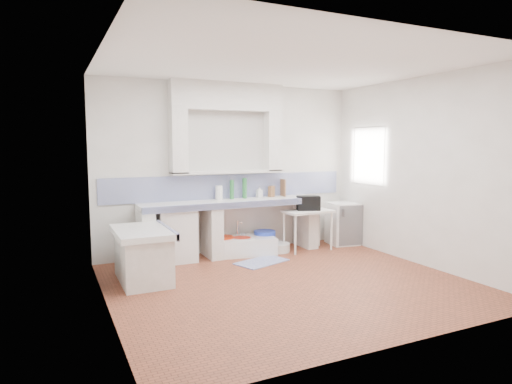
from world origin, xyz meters
name	(u,v)px	position (x,y,z in m)	size (l,w,h in m)	color
floor	(289,283)	(0.00, 0.00, 0.00)	(4.50, 4.50, 0.00)	brown
ceiling	(290,64)	(0.00, 0.00, 2.80)	(4.50, 4.50, 0.00)	white
wall_back	(231,168)	(0.00, 2.00, 1.40)	(4.50, 4.50, 0.00)	white
wall_front	(404,191)	(0.00, -2.00, 1.40)	(4.50, 4.50, 0.00)	white
wall_left	(104,183)	(-2.25, 0.00, 1.40)	(4.50, 4.50, 0.00)	white
wall_right	(421,172)	(2.25, 0.00, 1.40)	(4.50, 4.50, 0.00)	white
alcove_mass	(227,96)	(-0.10, 1.88, 2.58)	(1.90, 0.25, 0.45)	white
window_frame	(376,156)	(2.42, 1.20, 1.60)	(0.35, 0.86, 1.06)	#3D2313
lace_valance	(370,134)	(2.28, 1.20, 1.98)	(0.01, 0.84, 0.24)	white
counter_slab	(232,203)	(-0.10, 1.70, 0.86)	(3.00, 0.60, 0.08)	white
counter_lip	(239,205)	(-0.10, 1.42, 0.86)	(3.00, 0.04, 0.10)	navy
counter_pier_left	(146,238)	(-1.50, 1.70, 0.41)	(0.20, 0.55, 0.82)	white
counter_pier_mid	(212,232)	(-0.45, 1.70, 0.41)	(0.20, 0.55, 0.82)	white
counter_pier_right	(305,223)	(1.30, 1.70, 0.41)	(0.20, 0.55, 0.82)	white
peninsula_top	(142,232)	(-1.70, 0.90, 0.66)	(0.70, 1.10, 0.08)	white
peninsula_base	(143,258)	(-1.70, 0.90, 0.31)	(0.60, 1.00, 0.62)	white
peninsula_lip	(167,230)	(-1.37, 0.90, 0.66)	(0.04, 1.10, 0.10)	navy
backsplash	(231,186)	(0.00, 1.99, 1.10)	(4.27, 0.03, 0.40)	navy
stove	(176,235)	(-1.04, 1.72, 0.40)	(0.57, 0.55, 0.81)	white
sink	(243,247)	(0.07, 1.66, 0.13)	(1.05, 0.57, 0.25)	white
side_table	(308,230)	(1.18, 1.44, 0.34)	(0.83, 0.46, 0.04)	white
fridge	(343,223)	(2.01, 1.57, 0.38)	(0.49, 0.49, 0.76)	white
bucket_red	(224,246)	(-0.24, 1.74, 0.15)	(0.33, 0.33, 0.31)	red
bucket_orange	(242,246)	(0.05, 1.64, 0.14)	(0.30, 0.30, 0.28)	red
bucket_blue	(265,241)	(0.50, 1.71, 0.17)	(0.37, 0.37, 0.34)	blue
basin_white	(279,247)	(0.68, 1.55, 0.07)	(0.38, 0.38, 0.15)	white
water_bottle_a	(230,244)	(-0.09, 1.85, 0.14)	(0.07, 0.07, 0.28)	silver
water_bottle_b	(243,242)	(0.15, 1.85, 0.15)	(0.08, 0.08, 0.30)	silver
black_bag	(308,203)	(1.20, 1.45, 0.81)	(0.38, 0.22, 0.24)	black
green_bottle_a	(232,190)	(-0.04, 1.85, 1.06)	(0.07, 0.07, 0.32)	#286E34
green_bottle_b	(245,188)	(0.19, 1.85, 1.07)	(0.08, 0.08, 0.34)	#286E34
knife_block	(271,191)	(0.70, 1.85, 0.99)	(0.09, 0.08, 0.19)	#92633A
cutting_board	(283,188)	(0.92, 1.85, 1.05)	(0.02, 0.22, 0.30)	#92633A
paper_towel	(219,193)	(-0.27, 1.85, 1.02)	(0.12, 0.12, 0.23)	white
soap_bottle	(259,192)	(0.46, 1.85, 1.00)	(0.09, 0.09, 0.20)	white
rug	(262,262)	(0.13, 1.06, 0.01)	(0.80, 0.46, 0.01)	#373E9A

